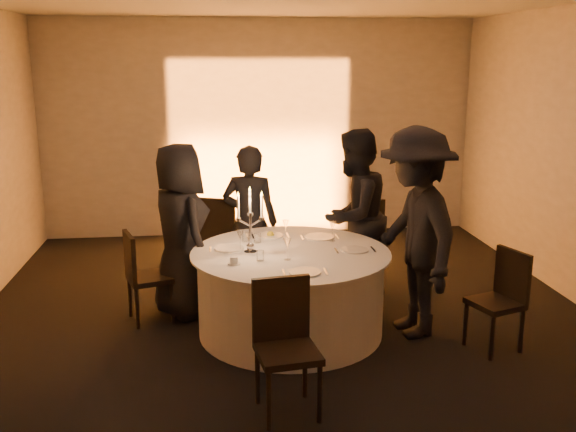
{
  "coord_description": "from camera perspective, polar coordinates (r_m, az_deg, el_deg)",
  "views": [
    {
      "loc": [
        -0.69,
        -5.47,
        2.46
      ],
      "look_at": [
        0.0,
        0.2,
        1.05
      ],
      "focal_mm": 40.0,
      "sensor_mm": 36.0,
      "label": 1
    }
  ],
  "objects": [
    {
      "name": "floor",
      "position": [
        6.04,
        0.23,
        -10.18
      ],
      "size": [
        7.0,
        7.0,
        0.0
      ],
      "primitive_type": "plane",
      "color": "black",
      "rests_on": "ground"
    },
    {
      "name": "wall_back",
      "position": [
        9.05,
        -2.53,
        7.75
      ],
      "size": [
        7.0,
        0.0,
        7.0
      ],
      "primitive_type": "plane",
      "rotation": [
        1.57,
        0.0,
        0.0
      ],
      "color": "#B3ADA6",
      "rests_on": "floor"
    },
    {
      "name": "wall_front",
      "position": [
        2.3,
        11.36,
        -11.1
      ],
      "size": [
        7.0,
        0.0,
        7.0
      ],
      "primitive_type": "plane",
      "rotation": [
        -1.57,
        0.0,
        0.0
      ],
      "color": "#B3ADA6",
      "rests_on": "floor"
    },
    {
      "name": "uplighter_fixture",
      "position": [
        9.03,
        -2.29,
        -1.64
      ],
      "size": [
        0.25,
        0.12,
        0.1
      ],
      "primitive_type": "cube",
      "color": "black",
      "rests_on": "floor"
    },
    {
      "name": "banquet_table",
      "position": [
        5.89,
        0.24,
        -6.76
      ],
      "size": [
        1.8,
        1.8,
        0.77
      ],
      "color": "black",
      "rests_on": "floor"
    },
    {
      "name": "chair_left",
      "position": [
        6.24,
        -12.88,
        -4.89
      ],
      "size": [
        0.49,
        0.49,
        0.88
      ],
      "rotation": [
        0.0,
        0.0,
        1.89
      ],
      "color": "black",
      "rests_on": "floor"
    },
    {
      "name": "chair_back_left",
      "position": [
        7.16,
        -6.06,
        -1.63
      ],
      "size": [
        0.56,
        0.56,
        0.99
      ],
      "rotation": [
        0.0,
        0.0,
        2.77
      ],
      "color": "black",
      "rests_on": "floor"
    },
    {
      "name": "chair_back_right",
      "position": [
        7.31,
        6.77,
        -1.68
      ],
      "size": [
        0.56,
        0.56,
        0.92
      ],
      "rotation": [
        0.0,
        0.0,
        -2.55
      ],
      "color": "black",
      "rests_on": "floor"
    },
    {
      "name": "chair_right",
      "position": [
        5.84,
        18.49,
        -6.64
      ],
      "size": [
        0.49,
        0.49,
        0.87
      ],
      "rotation": [
        0.0,
        0.0,
        -1.24
      ],
      "color": "black",
      "rests_on": "floor"
    },
    {
      "name": "chair_front",
      "position": [
        4.61,
        -0.28,
        -10.78
      ],
      "size": [
        0.47,
        0.47,
        0.96
      ],
      "rotation": [
        0.0,
        0.0,
        0.14
      ],
      "color": "black",
      "rests_on": "floor"
    },
    {
      "name": "guest_left",
      "position": [
        6.24,
        -9.57,
        -1.33
      ],
      "size": [
        0.87,
        0.98,
        1.69
      ],
      "primitive_type": "imported",
      "rotation": [
        0.0,
        0.0,
        2.07
      ],
      "color": "black",
      "rests_on": "floor"
    },
    {
      "name": "guest_back_left",
      "position": [
        6.69,
        -3.4,
        -0.51
      ],
      "size": [
        0.67,
        0.54,
        1.61
      ],
      "primitive_type": "imported",
      "rotation": [
        0.0,
        0.0,
        2.85
      ],
      "color": "black",
      "rests_on": "floor"
    },
    {
      "name": "guest_back_right",
      "position": [
        6.56,
        5.84,
        -0.05
      ],
      "size": [
        1.09,
        1.09,
        1.78
      ],
      "primitive_type": "imported",
      "rotation": [
        0.0,
        0.0,
        -2.36
      ],
      "color": "black",
      "rests_on": "floor"
    },
    {
      "name": "guest_right",
      "position": [
        5.82,
        11.2,
        -1.48
      ],
      "size": [
        0.86,
        1.31,
        1.89
      ],
      "primitive_type": "imported",
      "rotation": [
        0.0,
        0.0,
        -1.44
      ],
      "color": "black",
      "rests_on": "floor"
    },
    {
      "name": "plate_left",
      "position": [
        5.87,
        -5.25,
        -2.87
      ],
      "size": [
        0.36,
        0.27,
        0.01
      ],
      "color": "white",
      "rests_on": "banquet_table"
    },
    {
      "name": "plate_back_left",
      "position": [
        6.25,
        -1.57,
        -1.67
      ],
      "size": [
        0.35,
        0.25,
        0.08
      ],
      "color": "white",
      "rests_on": "banquet_table"
    },
    {
      "name": "plate_back_right",
      "position": [
        6.22,
        2.81,
        -1.87
      ],
      "size": [
        0.35,
        0.29,
        0.01
      ],
      "color": "white",
      "rests_on": "banquet_table"
    },
    {
      "name": "plate_right",
      "position": [
        5.82,
        5.96,
        -3.02
      ],
      "size": [
        0.36,
        0.25,
        0.01
      ],
      "color": "white",
      "rests_on": "banquet_table"
    },
    {
      "name": "plate_front",
      "position": [
        5.2,
        1.52,
        -5.02
      ],
      "size": [
        0.36,
        0.26,
        0.01
      ],
      "color": "white",
      "rests_on": "banquet_table"
    },
    {
      "name": "coffee_cup",
      "position": [
        5.44,
        -4.82,
        -3.97
      ],
      "size": [
        0.11,
        0.11,
        0.07
      ],
      "color": "white",
      "rests_on": "banquet_table"
    },
    {
      "name": "candelabra",
      "position": [
        5.67,
        -3.36,
        -1.28
      ],
      "size": [
        0.26,
        0.12,
        0.61
      ],
      "color": "silver",
      "rests_on": "banquet_table"
    },
    {
      "name": "wine_glass_a",
      "position": [
        5.5,
        -0.05,
        -2.54
      ],
      "size": [
        0.07,
        0.07,
        0.19
      ],
      "color": "white",
      "rests_on": "banquet_table"
    },
    {
      "name": "wine_glass_b",
      "position": [
        6.12,
        -0.2,
        -0.84
      ],
      "size": [
        0.07,
        0.07,
        0.19
      ],
      "color": "white",
      "rests_on": "banquet_table"
    },
    {
      "name": "wine_glass_c",
      "position": [
        6.07,
        3.98,
        -0.99
      ],
      "size": [
        0.07,
        0.07,
        0.19
      ],
      "color": "white",
      "rests_on": "banquet_table"
    },
    {
      "name": "wine_glass_d",
      "position": [
        5.69,
        -3.49,
        -2.01
      ],
      "size": [
        0.07,
        0.07,
        0.19
      ],
      "color": "white",
      "rests_on": "banquet_table"
    },
    {
      "name": "wine_glass_e",
      "position": [
        5.78,
        -4.28,
        -1.77
      ],
      "size": [
        0.07,
        0.07,
        0.19
      ],
      "color": "white",
      "rests_on": "banquet_table"
    },
    {
      "name": "tumbler_a",
      "position": [
        6.09,
        -3.8,
        -1.85
      ],
      "size": [
        0.07,
        0.07,
        0.09
      ],
      "primitive_type": "cylinder",
      "color": "white",
      "rests_on": "banquet_table"
    },
    {
      "name": "tumbler_b",
      "position": [
        6.04,
        -2.73,
        -1.96
      ],
      "size": [
        0.07,
        0.07,
        0.09
      ],
      "primitive_type": "cylinder",
      "color": "white",
      "rests_on": "banquet_table"
    },
    {
      "name": "tumbler_c",
      "position": [
        5.51,
        -2.49,
        -3.53
      ],
      "size": [
        0.07,
        0.07,
        0.09
      ],
      "primitive_type": "cylinder",
      "color": "white",
      "rests_on": "banquet_table"
    }
  ]
}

